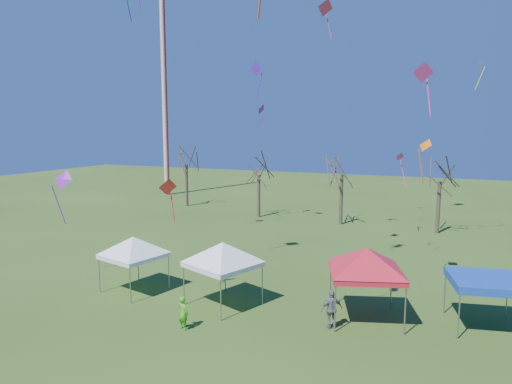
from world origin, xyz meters
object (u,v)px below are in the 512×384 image
tree_1 (259,160)px  tree_2 (342,157)px  radio_mast (165,100)px  tent_red (367,253)px  tree_0 (186,149)px  person_grey (332,309)px  tree_3 (441,162)px  tent_white_mid (223,247)px  tent_white_west (133,240)px  tent_blue (486,282)px  person_green (183,313)px

tree_1 → tree_2: tree_2 is taller
tree_1 → tree_2: (8.40, -0.27, 0.50)m
radio_mast → tent_red: radio_mast is taller
tree_1 → tree_0: bearing=164.8°
tree_1 → person_grey: (12.94, -22.52, -4.89)m
tree_3 → tree_2: bearing=177.7°
tree_3 → tent_white_mid: tree_3 is taller
tree_1 → tent_white_west: size_ratio=1.94×
radio_mast → person_grey: (30.17, -31.87, -11.60)m
tree_1 → tent_blue: size_ratio=2.13×
radio_mast → tent_white_mid: radio_mast is taller
tree_1 → person_green: (6.85, -25.19, -5.03)m
tent_white_mid → tree_0: bearing=125.0°
person_grey → person_green: 6.65m
tree_1 → person_grey: 26.43m
tree_0 → tree_2: 18.72m
radio_mast → tree_3: 36.04m
tent_red → tree_1: bearing=124.0°
tent_blue → person_green: 13.58m
tent_white_mid → person_green: 3.99m
radio_mast → tree_3: bearing=-16.3°
tree_2 → tent_red: (5.74, -20.67, -3.05)m
tent_red → radio_mast: bearing=136.0°
tent_red → person_green: size_ratio=2.83×
tree_1 → person_grey: bearing=-60.1°
radio_mast → tree_1: (17.23, -9.35, -6.71)m
tent_white_west → person_grey: size_ratio=2.17×
tree_1 → person_green: tree_1 is taller
tent_white_mid → radio_mast: bearing=128.0°
radio_mast → tent_blue: bearing=-38.6°
tent_blue → person_green: size_ratio=2.31×
radio_mast → tree_0: (7.15, -6.62, -6.01)m
tree_0 → tree_3: tree_0 is taller
tree_3 → person_green: size_ratio=5.17×
radio_mast → tree_3: size_ratio=3.16×
person_grey → tent_red: bearing=-168.8°
person_green → tent_blue: bearing=-135.4°
tree_2 → tent_blue: size_ratio=2.31×
tent_blue → radio_mast: bearing=141.4°
tent_white_west → tent_red: (12.39, 1.09, 0.39)m
tent_red → tent_blue: size_ratio=1.22×
radio_mast → tent_white_west: bearing=-58.8°
tree_1 → person_grey: tree_1 is taller
radio_mast → tent_white_mid: bearing=-52.0°
tent_red → person_green: 8.79m
tree_1 → tent_white_mid: size_ratio=1.89×
tree_3 → tent_red: 20.71m
radio_mast → person_grey: bearing=-46.6°
tree_1 → tent_blue: tree_1 is taller
tent_blue → tree_3: bearing=97.2°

